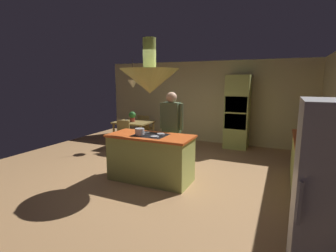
% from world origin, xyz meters
% --- Properties ---
extents(ground, '(8.16, 8.16, 0.00)m').
position_xyz_m(ground, '(0.00, 0.00, 0.00)').
color(ground, '#AD7F51').
extents(wall_back, '(6.80, 0.10, 2.55)m').
position_xyz_m(wall_back, '(0.00, 3.45, 1.27)').
color(wall_back, beige).
rests_on(wall_back, ground).
extents(kitchen_island, '(1.66, 0.77, 0.93)m').
position_xyz_m(kitchen_island, '(0.00, -0.20, 0.46)').
color(kitchen_island, '#A8B259').
rests_on(kitchen_island, ground).
extents(counter_run_right, '(0.73, 2.07, 0.91)m').
position_xyz_m(counter_run_right, '(2.84, 0.60, 0.47)').
color(counter_run_right, '#A8B259').
rests_on(counter_run_right, ground).
extents(oven_tower, '(0.66, 0.62, 2.11)m').
position_xyz_m(oven_tower, '(1.10, 3.04, 1.06)').
color(oven_tower, '#A8B259').
rests_on(oven_tower, ground).
extents(dining_table, '(1.04, 0.86, 0.76)m').
position_xyz_m(dining_table, '(-1.70, 1.90, 0.65)').
color(dining_table, olive).
rests_on(dining_table, ground).
extents(person_at_island, '(0.53, 0.23, 1.72)m').
position_xyz_m(person_at_island, '(0.15, 0.46, 0.99)').
color(person_at_island, tan).
rests_on(person_at_island, ground).
extents(range_hood, '(1.10, 1.10, 1.00)m').
position_xyz_m(range_hood, '(0.00, -0.20, 1.97)').
color(range_hood, '#A8B259').
extents(pendant_light_over_table, '(0.32, 0.32, 0.82)m').
position_xyz_m(pendant_light_over_table, '(-1.70, 1.90, 1.86)').
color(pendant_light_over_table, beige).
extents(chair_facing_island, '(0.40, 0.40, 0.87)m').
position_xyz_m(chair_facing_island, '(-1.70, 1.25, 0.50)').
color(chair_facing_island, olive).
rests_on(chair_facing_island, ground).
extents(chair_by_back_wall, '(0.40, 0.40, 0.87)m').
position_xyz_m(chair_by_back_wall, '(-1.70, 2.55, 0.50)').
color(chair_by_back_wall, olive).
rests_on(chair_by_back_wall, ground).
extents(potted_plant_on_table, '(0.20, 0.20, 0.30)m').
position_xyz_m(potted_plant_on_table, '(-1.72, 1.86, 0.93)').
color(potted_plant_on_table, '#99382D').
rests_on(potted_plant_on_table, dining_table).
extents(cup_on_table, '(0.07, 0.07, 0.09)m').
position_xyz_m(cup_on_table, '(-1.81, 1.69, 0.81)').
color(cup_on_table, white).
rests_on(cup_on_table, dining_table).
extents(canister_flour, '(0.13, 0.13, 0.17)m').
position_xyz_m(canister_flour, '(2.84, 0.09, 1.00)').
color(canister_flour, '#E0B78C').
rests_on(canister_flour, counter_run_right).
extents(canister_sugar, '(0.14, 0.14, 0.16)m').
position_xyz_m(canister_sugar, '(2.84, 0.27, 0.99)').
color(canister_sugar, silver).
rests_on(canister_sugar, counter_run_right).
extents(microwave_on_counter, '(0.46, 0.36, 0.28)m').
position_xyz_m(microwave_on_counter, '(2.84, 1.21, 1.05)').
color(microwave_on_counter, '#232326').
rests_on(microwave_on_counter, counter_run_right).
extents(cooking_pot_on_cooktop, '(0.18, 0.18, 0.12)m').
position_xyz_m(cooking_pot_on_cooktop, '(-0.16, -0.33, 0.99)').
color(cooking_pot_on_cooktop, '#B2B2B7').
rests_on(cooking_pot_on_cooktop, kitchen_island).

